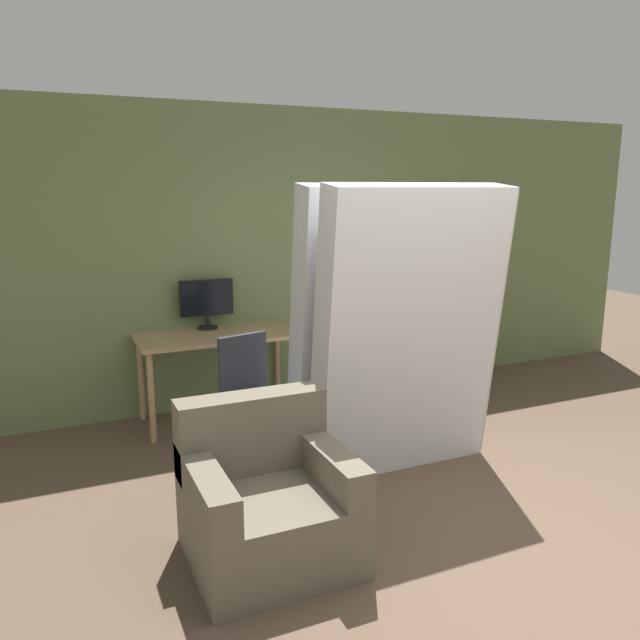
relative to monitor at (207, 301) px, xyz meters
The scene contains 9 objects.
ground_plane 3.30m from the monitor, 72.32° to the right, with size 16.00×16.00×0.00m, color brown.
wall_back 1.02m from the monitor, ahead, with size 8.00×0.06×2.70m.
desk 0.42m from the monitor, 81.06° to the right, with size 1.38×0.67×0.77m.
monitor is the anchor object (origin of this frame).
office_chair 1.30m from the monitor, 87.53° to the right, with size 0.53×0.53×0.93m.
bookshelf 2.46m from the monitor, ahead, with size 0.74×0.34×1.71m.
mattress_near 2.00m from the monitor, 60.25° to the right, with size 1.34×0.49×2.02m.
mattress_far 1.65m from the monitor, 52.98° to the right, with size 1.34×0.49×2.02m.
armchair 2.46m from the monitor, 96.80° to the right, with size 0.85×0.80×0.85m.
Camera 1 is at (-2.24, -2.31, 1.99)m, focal length 35.00 mm.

